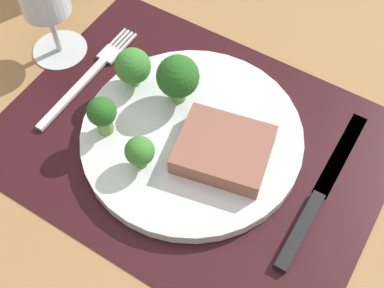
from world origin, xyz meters
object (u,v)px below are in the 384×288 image
(steak, at_px, (224,149))
(plate, at_px, (192,137))
(knife, at_px, (317,199))
(fork, at_px, (89,75))

(steak, bearing_deg, plate, 170.93)
(plate, xyz_separation_m, knife, (0.16, 0.01, -0.00))
(plate, height_order, fork, plate)
(plate, xyz_separation_m, steak, (0.05, -0.01, 0.02))
(plate, relative_size, steak, 2.58)
(knife, bearing_deg, fork, 176.90)
(steak, height_order, knife, steak)
(steak, xyz_separation_m, knife, (0.11, 0.01, -0.03))
(plate, bearing_deg, steak, -9.07)
(fork, distance_m, knife, 0.33)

